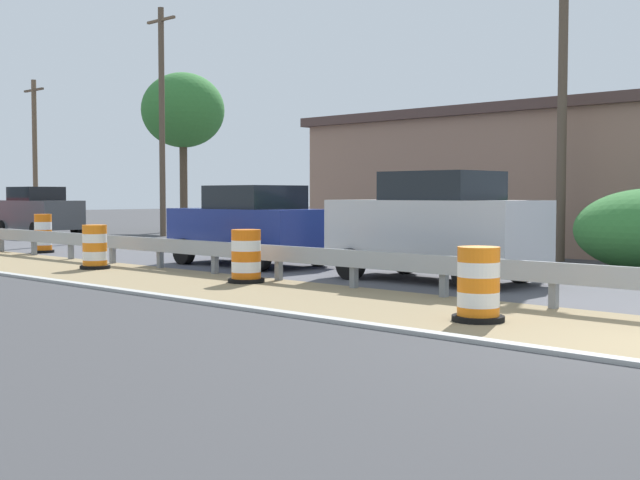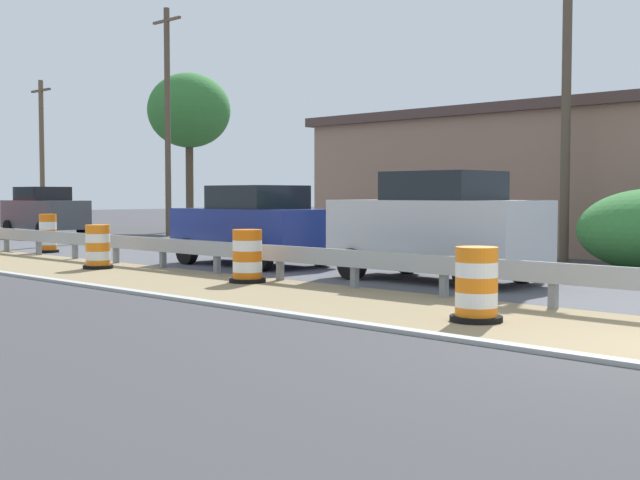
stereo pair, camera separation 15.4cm
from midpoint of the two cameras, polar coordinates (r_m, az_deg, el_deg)
guardrail_median at (r=13.12m, az=15.72°, el=-2.30°), size 0.18×46.32×0.71m
traffic_barrel_nearest at (r=11.63m, az=10.92°, el=-3.22°), size 0.72×0.72×1.02m
traffic_barrel_close at (r=16.53m, az=-4.68°, el=-1.27°), size 0.72×0.72×1.04m
traffic_barrel_mid at (r=20.19m, az=-14.61°, el=-0.59°), size 0.69×0.69×1.02m
traffic_barrel_farther at (r=26.18m, az=-17.79°, el=0.32°), size 0.63×0.63×1.14m
car_trailing_near_lane at (r=36.63m, az=-18.06°, el=1.85°), size 2.09×4.67×2.03m
car_lead_far_lane at (r=20.49m, az=-4.29°, el=0.99°), size 2.17×4.17×1.94m
car_trailing_far_lane at (r=16.78m, az=8.19°, el=0.89°), size 2.06×4.29×2.18m
roadside_shop_near at (r=28.76m, az=16.05°, el=3.91°), size 9.34×14.29×4.35m
utility_pole_near at (r=22.66m, az=16.55°, el=10.51°), size 0.24×1.80×9.07m
utility_pole_mid at (r=35.35m, az=-10.16°, el=8.08°), size 0.24×1.80×9.31m
utility_pole_far at (r=44.26m, az=-18.23°, el=5.70°), size 0.24×1.80×7.37m
tree_roadside at (r=40.16m, az=-8.75°, el=8.63°), size 3.86×3.86×7.39m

